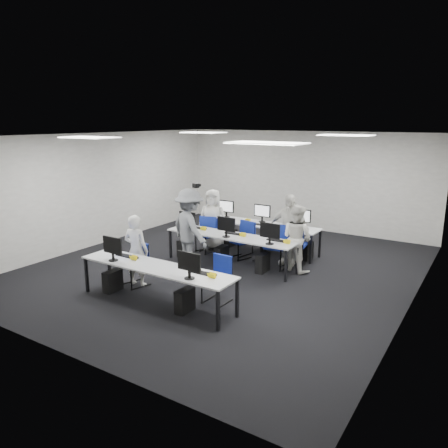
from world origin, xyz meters
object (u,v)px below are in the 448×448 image
Objects in this scene: chair_0 at (136,272)px; chair_3 at (240,248)px; desk_front at (156,269)px; chair_6 at (253,246)px; chair_1 at (217,288)px; chair_2 at (207,241)px; student_3 at (288,229)px; student_1 at (297,238)px; photographer at (190,229)px; desk_mid at (230,237)px; chair_5 at (211,239)px; student_2 at (213,219)px; chair_7 at (295,252)px; chair_4 at (275,254)px; student_0 at (136,251)px.

chair_0 is 1.08× the size of chair_3.
chair_6 is at bearing 87.39° from desk_front.
chair_0 reaches higher than chair_1.
chair_2 is 2.25m from student_3.
desk_front is 3.65× the size of chair_2.
chair_6 is at bearing 6.50° from student_1.
chair_0 is 1.66m from photographer.
desk_mid is 1.34m from chair_5.
chair_3 is 0.52× the size of student_2.
chair_2 is at bearing 176.83° from chair_7.
student_1 is at bearing -27.00° from student_2.
chair_5 is 0.52× the size of photographer.
photographer is (-1.62, 1.33, 0.64)m from chair_1.
chair_4 is 0.67m from student_1.
chair_7 is at bearing 34.40° from desk_mid.
chair_4 is at bearing -23.04° from chair_5.
chair_2 reaches higher than chair_3.
chair_5 is 0.64× the size of student_0.
chair_1 is at bearing -106.56° from chair_7.
chair_2 is 2.35m from chair_7.
photographer is at bearing -153.94° from chair_4.
desk_front is 3.42m from student_1.
student_0 is at bearing 152.32° from desk_front.
desk_mid is 3.37× the size of chair_5.
desk_front is at bearing -141.45° from chair_1.
chair_2 reaches higher than desk_front.
chair_0 is 0.58× the size of student_1.
chair_4 is 0.53m from chair_7.
student_0 is (0.02, 0.02, 0.46)m from chair_0.
chair_5 is at bearing 128.20° from chair_1.
student_1 is (0.18, -0.36, 0.46)m from chair_7.
student_2 reaches higher than chair_0.
desk_mid is 1.11m from chair_4.
student_3 is at bearing -120.04° from photographer.
chair_1 is at bearing -49.26° from chair_3.
chair_2 is 0.59× the size of student_0.
student_0 reaches higher than chair_3.
chair_1 is (1.89, 0.18, -0.00)m from chair_0.
student_0 is (-0.96, 0.50, 0.06)m from desk_front.
chair_3 is (-0.09, 3.21, -0.42)m from desk_front.
student_0 is 3.56m from student_3.
chair_6 is 1.08m from student_3.
desk_front is at bearing 84.87° from student_1.
desk_front is at bearing 131.78° from photographer.
chair_0 is 3.20m from chair_4.
chair_1 is at bearing -98.68° from student_3.
chair_2 is 2.57m from student_1.
chair_7 is at bearing -135.63° from student_0.
desk_front is 3.59m from student_3.
chair_5 is at bearing 14.41° from student_1.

